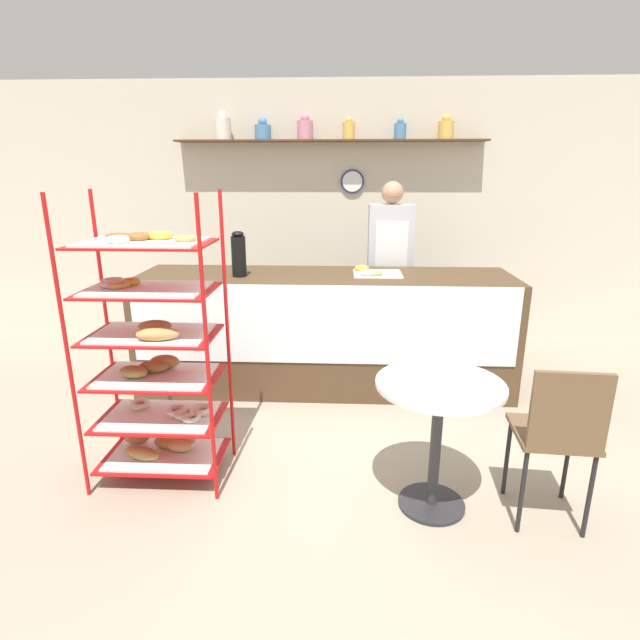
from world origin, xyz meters
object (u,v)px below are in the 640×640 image
Objects in this scene: person_worker at (390,266)px; cafe_table at (438,415)px; coffee_carafe at (239,254)px; donut_tray_counter at (373,273)px; pastry_rack at (155,359)px; cafe_chair at (559,429)px.

person_worker is 2.29× the size of cafe_table.
person_worker reaches higher than coffee_carafe.
pastry_rack is at bearing -132.84° from donut_tray_counter.
donut_tray_counter reaches higher than cafe_table.
person_worker is 4.68× the size of coffee_carafe.
pastry_rack is 1.62m from cafe_table.
coffee_carafe is (-1.35, 1.54, 0.59)m from cafe_table.
cafe_table is at bearing -48.76° from coffee_carafe.
cafe_table is at bearing -8.54° from pastry_rack.
pastry_rack reaches higher than cafe_chair.
cafe_table is 1.74m from donut_tray_counter.
pastry_rack is 0.99× the size of person_worker.
pastry_rack is at bearing -126.88° from person_worker.
person_worker reaches higher than donut_tray_counter.
pastry_rack is at bearing -100.40° from coffee_carafe.
person_worker is 1.89× the size of cafe_chair.
cafe_chair is at bearing -40.87° from coffee_carafe.
donut_tray_counter reaches higher than cafe_chair.
pastry_rack reaches higher than donut_tray_counter.
coffee_carafe reaches higher than cafe_table.
coffee_carafe is at bearing -173.52° from donut_tray_counter.
coffee_carafe is at bearing 79.60° from pastry_rack.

